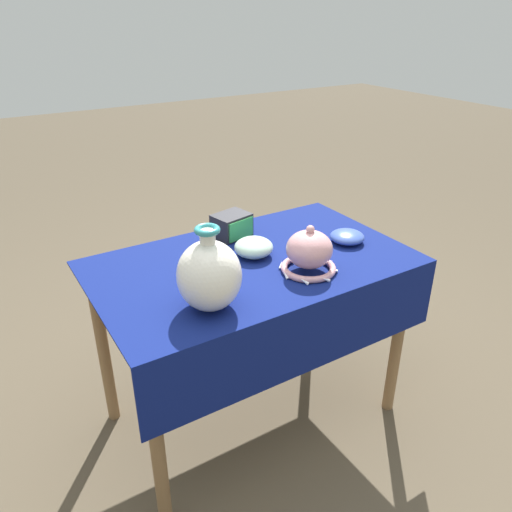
% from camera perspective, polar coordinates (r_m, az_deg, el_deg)
% --- Properties ---
extents(ground_plane, '(14.00, 14.00, 0.00)m').
position_cam_1_polar(ground_plane, '(2.14, -0.41, -17.31)').
color(ground_plane, '#4C4233').
extents(display_table, '(1.10, 0.67, 0.69)m').
position_cam_1_polar(display_table, '(1.75, -0.17, -3.05)').
color(display_table, olive).
rests_on(display_table, ground_plane).
extents(vase_tall_bulbous, '(0.19, 0.19, 0.26)m').
position_cam_1_polar(vase_tall_bulbous, '(1.42, -5.36, -2.16)').
color(vase_tall_bulbous, white).
rests_on(vase_tall_bulbous, display_table).
extents(vase_dome_bell, '(0.20, 0.20, 0.17)m').
position_cam_1_polar(vase_dome_bell, '(1.64, 6.09, 0.34)').
color(vase_dome_bell, '#D19399').
rests_on(vase_dome_bell, display_table).
extents(mosaic_tile_box, '(0.15, 0.13, 0.09)m').
position_cam_1_polar(mosaic_tile_box, '(1.90, -2.77, 3.50)').
color(mosaic_tile_box, '#232328').
rests_on(mosaic_tile_box, display_table).
extents(bowl_shallow_cobalt, '(0.13, 0.13, 0.04)m').
position_cam_1_polar(bowl_shallow_cobalt, '(1.88, 10.37, 2.18)').
color(bowl_shallow_cobalt, '#3851A8').
rests_on(bowl_shallow_cobalt, display_table).
extents(bowl_shallow_celadon, '(0.14, 0.14, 0.07)m').
position_cam_1_polar(bowl_shallow_celadon, '(1.75, -0.27, 1.00)').
color(bowl_shallow_celadon, '#A8CCB7').
rests_on(bowl_shallow_celadon, display_table).
extents(cup_wide_ochre, '(0.10, 0.10, 0.08)m').
position_cam_1_polar(cup_wide_ochre, '(1.60, -5.96, -1.26)').
color(cup_wide_ochre, gold).
rests_on(cup_wide_ochre, display_table).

